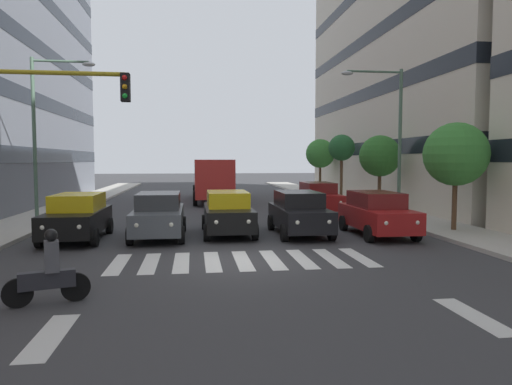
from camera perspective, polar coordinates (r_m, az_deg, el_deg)
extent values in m
plane|color=#38383A|center=(14.02, -1.64, -8.31)|extent=(180.00, 180.00, 0.00)
cube|color=beige|center=(36.31, 19.32, 14.03)|extent=(8.17, 26.40, 18.89)
cube|color=black|center=(35.74, 19.11, 5.06)|extent=(8.21, 26.44, 0.90)
cube|color=black|center=(36.03, 19.25, 11.07)|extent=(8.21, 26.44, 0.90)
cube|color=black|center=(36.70, 19.39, 16.93)|extent=(8.21, 26.44, 0.90)
cube|color=silver|center=(14.82, 12.46, -7.70)|extent=(0.45, 2.80, 0.01)
cube|color=silver|center=(14.54, 9.10, -7.89)|extent=(0.45, 2.80, 0.01)
cube|color=silver|center=(14.31, 5.62, -8.05)|extent=(0.45, 2.80, 0.01)
cube|color=silver|center=(14.14, 2.03, -8.18)|extent=(0.45, 2.80, 0.01)
cube|color=silver|center=(14.02, -1.64, -8.29)|extent=(0.45, 2.80, 0.01)
cube|color=silver|center=(13.95, -5.36, -8.36)|extent=(0.45, 2.80, 0.01)
cube|color=silver|center=(13.95, -9.10, -8.40)|extent=(0.45, 2.80, 0.01)
cube|color=silver|center=(14.00, -12.82, -8.41)|extent=(0.45, 2.80, 0.01)
cube|color=silver|center=(14.11, -16.50, -8.37)|extent=(0.45, 2.80, 0.01)
cube|color=silver|center=(10.15, 25.06, -13.48)|extent=(0.50, 2.20, 0.01)
cube|color=silver|center=(8.99, -23.88, -15.75)|extent=(0.50, 2.20, 0.01)
cube|color=maroon|center=(19.02, 14.61, -2.97)|extent=(1.80, 4.40, 0.80)
cube|color=maroon|center=(19.14, 14.42, -0.82)|extent=(1.58, 2.46, 0.60)
cylinder|color=black|center=(18.14, 18.97, -4.67)|extent=(0.22, 0.64, 0.64)
cylinder|color=black|center=(17.41, 13.65, -4.92)|extent=(0.22, 0.64, 0.64)
cylinder|color=black|center=(20.75, 15.37, -3.53)|extent=(0.22, 0.64, 0.64)
cylinder|color=black|center=(20.11, 10.63, -3.69)|extent=(0.22, 0.64, 0.64)
sphere|color=white|center=(17.31, 19.08, -3.48)|extent=(0.18, 0.18, 0.18)
sphere|color=white|center=(16.82, 15.57, -3.61)|extent=(0.18, 0.18, 0.18)
cube|color=black|center=(18.67, 5.33, -2.99)|extent=(1.80, 4.40, 0.80)
cube|color=black|center=(18.79, 5.20, -0.80)|extent=(1.58, 2.46, 0.60)
cylinder|color=black|center=(17.57, 9.26, -4.78)|extent=(0.22, 0.64, 0.64)
cylinder|color=black|center=(17.13, 3.47, -4.96)|extent=(0.22, 0.64, 0.64)
cylinder|color=black|center=(20.34, 6.87, -3.56)|extent=(0.22, 0.64, 0.64)
cylinder|color=black|center=(19.96, 1.86, -3.68)|extent=(0.22, 0.64, 0.64)
sphere|color=white|center=(16.75, 8.91, -3.55)|extent=(0.18, 0.18, 0.18)
sphere|color=white|center=(16.46, 5.06, -3.65)|extent=(0.18, 0.18, 0.18)
cube|color=black|center=(18.69, -3.45, -2.97)|extent=(1.80, 4.40, 0.80)
cube|color=yellow|center=(18.82, -3.51, -0.78)|extent=(1.58, 2.46, 0.60)
cylinder|color=black|center=(17.41, -0.12, -4.81)|extent=(0.22, 0.64, 0.64)
cylinder|color=black|center=(17.27, -6.08, -4.91)|extent=(0.22, 0.64, 0.64)
cylinder|color=black|center=(20.26, -1.21, -3.56)|extent=(0.22, 0.64, 0.64)
cylinder|color=black|center=(20.14, -6.31, -3.63)|extent=(0.22, 0.64, 0.64)
sphere|color=white|center=(16.62, -0.92, -3.56)|extent=(0.18, 0.18, 0.18)
sphere|color=white|center=(16.52, -4.89, -3.62)|extent=(0.18, 0.18, 0.18)
cube|color=#474C51|center=(18.27, -11.81, -3.21)|extent=(1.80, 4.40, 0.80)
cube|color=#343639|center=(18.39, -11.80, -0.97)|extent=(1.58, 2.46, 0.60)
cylinder|color=black|center=(16.85, -9.08, -5.16)|extent=(0.22, 0.64, 0.64)
cylinder|color=black|center=(16.99, -15.19, -5.17)|extent=(0.22, 0.64, 0.64)
cylinder|color=black|center=(19.72, -8.88, -3.82)|extent=(0.22, 0.64, 0.64)
cylinder|color=black|center=(19.84, -14.10, -3.84)|extent=(0.22, 0.64, 0.64)
sphere|color=white|center=(16.10, -10.31, -3.87)|extent=(0.18, 0.18, 0.18)
sphere|color=white|center=(16.19, -14.40, -3.89)|extent=(0.18, 0.18, 0.18)
cube|color=black|center=(18.59, -21.00, -3.27)|extent=(1.80, 4.40, 0.80)
cube|color=yellow|center=(18.71, -20.91, -1.07)|extent=(1.58, 2.46, 0.60)
cylinder|color=black|center=(17.05, -19.13, -5.22)|extent=(0.22, 0.64, 0.64)
cylinder|color=black|center=(17.50, -24.94, -5.14)|extent=(0.22, 0.64, 0.64)
cylinder|color=black|center=(19.87, -17.48, -3.90)|extent=(0.22, 0.64, 0.64)
cylinder|color=black|center=(20.26, -22.51, -3.87)|extent=(0.22, 0.64, 0.64)
sphere|color=white|center=(16.37, -20.77, -3.94)|extent=(0.18, 0.18, 0.18)
sphere|color=white|center=(16.67, -24.64, -3.90)|extent=(0.18, 0.18, 0.18)
cube|color=maroon|center=(26.40, 7.66, -0.95)|extent=(1.80, 4.40, 0.80)
cube|color=maroon|center=(26.55, 7.56, 0.59)|extent=(1.58, 2.46, 0.60)
cylinder|color=black|center=(25.32, 10.48, -2.11)|extent=(0.22, 0.64, 0.64)
cylinder|color=black|center=(24.82, 6.53, -2.19)|extent=(0.22, 0.64, 0.64)
cylinder|color=black|center=(28.08, 8.64, -1.49)|extent=(0.22, 0.64, 0.64)
cylinder|color=black|center=(27.63, 5.05, -1.55)|extent=(0.22, 0.64, 0.64)
sphere|color=white|center=(24.51, 10.29, -1.18)|extent=(0.18, 0.18, 0.18)
sphere|color=white|center=(24.18, 7.69, -1.22)|extent=(0.18, 0.18, 0.18)
cube|color=red|center=(34.16, -5.40, 1.91)|extent=(2.50, 10.50, 2.50)
cube|color=black|center=(34.14, -5.41, 2.84)|extent=(2.52, 9.87, 0.80)
cylinder|color=black|center=(30.65, -2.77, -0.65)|extent=(0.28, 1.00, 1.00)
cylinder|color=black|center=(30.54, -7.45, -0.70)|extent=(0.28, 1.00, 1.00)
cylinder|color=black|center=(37.43, -3.67, 0.19)|extent=(0.28, 1.00, 1.00)
cylinder|color=black|center=(37.34, -7.50, 0.16)|extent=(0.28, 1.00, 1.00)
cylinder|color=black|center=(10.77, -27.12, -10.90)|extent=(0.60, 0.28, 0.60)
cylinder|color=black|center=(10.78, -21.16, -10.71)|extent=(0.60, 0.28, 0.60)
cube|color=#232328|center=(10.71, -24.17, -9.68)|extent=(1.12, 0.56, 0.36)
cube|color=#4C4C51|center=(10.61, -23.70, -7.14)|extent=(0.38, 0.43, 0.64)
sphere|color=black|center=(10.53, -23.77, -4.79)|extent=(0.26, 0.26, 0.26)
cylinder|color=#AD991E|center=(13.93, -24.34, 13.21)|extent=(4.11, 0.12, 0.12)
cube|color=black|center=(13.45, -15.67, 12.25)|extent=(0.24, 0.28, 0.76)
sphere|color=red|center=(13.34, -15.78, 13.36)|extent=(0.14, 0.14, 0.14)
sphere|color=orange|center=(13.30, -15.76, 12.34)|extent=(0.14, 0.14, 0.14)
sphere|color=green|center=(13.27, -15.74, 11.31)|extent=(0.14, 0.14, 0.14)
cylinder|color=#4C6B56|center=(23.37, 17.16, 5.59)|extent=(0.16, 0.16, 7.11)
cylinder|color=#4C6B56|center=(23.21, 14.27, 14.12)|extent=(2.66, 0.10, 0.10)
ellipsoid|color=#B7BCC1|center=(22.74, 11.07, 14.13)|extent=(0.56, 0.28, 0.20)
cylinder|color=#4C6B56|center=(22.84, -25.45, 5.67)|extent=(0.16, 0.16, 7.31)
cylinder|color=#4C6B56|center=(22.90, -22.78, 14.58)|extent=(2.39, 0.10, 0.10)
ellipsoid|color=#B7BCC1|center=(22.62, -19.76, 14.53)|extent=(0.56, 0.28, 0.20)
cylinder|color=#513823|center=(20.59, 23.09, -1.02)|extent=(0.20, 0.20, 2.30)
sphere|color=#387F33|center=(20.52, 23.23, 4.32)|extent=(2.56, 2.56, 2.56)
cylinder|color=#513823|center=(27.34, 14.84, 0.40)|extent=(0.20, 0.20, 2.36)
sphere|color=#2D6B28|center=(27.29, 14.91, 4.34)|extent=(2.33, 2.33, 2.33)
cylinder|color=#513823|center=(33.30, 10.38, 1.76)|extent=(0.20, 0.20, 3.14)
sphere|color=#235B2D|center=(33.28, 10.43, 5.41)|extent=(1.84, 1.84, 1.84)
cylinder|color=#513823|center=(39.88, 7.83, 1.79)|extent=(0.20, 0.20, 2.64)
sphere|color=#387F33|center=(39.86, 7.86, 4.74)|extent=(2.43, 2.43, 2.43)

